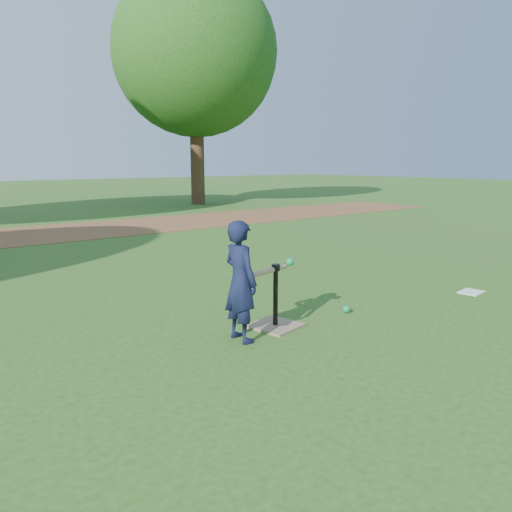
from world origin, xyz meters
TOP-DOWN VIEW (x-y plane):
  - ground at (0.00, 0.00)m, footprint 80.00×80.00m
  - dirt_strip at (0.00, 7.50)m, footprint 24.00×3.00m
  - child at (-0.82, -0.46)m, footprint 0.27×0.40m
  - wiffle_ball_ground at (0.54, -0.50)m, footprint 0.08×0.08m
  - clipboard at (2.36, -0.89)m, footprint 0.33×0.27m
  - batting_tee at (-0.34, -0.38)m, footprint 0.51×0.51m
  - swing_action at (-0.43, -0.40)m, footprint 0.68×0.19m
  - tree_right at (6.50, 12.00)m, footprint 5.80×5.80m

SIDE VIEW (x-z plane):
  - ground at x=0.00m, z-range 0.00..0.00m
  - dirt_strip at x=0.00m, z-range 0.00..0.01m
  - clipboard at x=2.36m, z-range 0.00..0.01m
  - wiffle_ball_ground at x=0.54m, z-range 0.00..0.08m
  - batting_tee at x=-0.34m, z-range -0.20..0.42m
  - child at x=-0.82m, z-range 0.00..1.08m
  - swing_action at x=-0.43m, z-range 0.52..0.64m
  - tree_right at x=6.50m, z-range 1.19..9.39m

